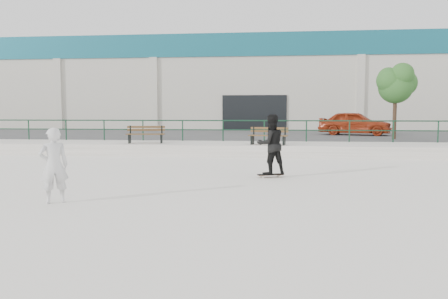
# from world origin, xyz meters

# --- Properties ---
(ground) EXTENTS (120.00, 120.00, 0.00)m
(ground) POSITION_xyz_m (0.00, 0.00, 0.00)
(ground) COLOR white
(ground) RESTS_ON ground
(ledge) EXTENTS (30.00, 3.00, 0.50)m
(ledge) POSITION_xyz_m (0.00, 9.50, 0.25)
(ledge) COLOR #B8B3A8
(ledge) RESTS_ON ground
(parking_strip) EXTENTS (60.00, 14.00, 0.50)m
(parking_strip) POSITION_xyz_m (0.00, 18.00, 0.25)
(parking_strip) COLOR #3F3F3F
(parking_strip) RESTS_ON ground
(railing) EXTENTS (28.00, 0.06, 1.03)m
(railing) POSITION_xyz_m (-0.00, 10.80, 1.24)
(railing) COLOR #163D27
(railing) RESTS_ON ledge
(commercial_building) EXTENTS (44.20, 16.33, 8.00)m
(commercial_building) POSITION_xyz_m (-0.00, 31.99, 4.58)
(commercial_building) COLOR beige
(commercial_building) RESTS_ON ground
(bench_left) EXTENTS (1.78, 0.76, 0.80)m
(bench_left) POSITION_xyz_m (-4.37, 9.11, 0.89)
(bench_left) COLOR brown
(bench_left) RESTS_ON ledge
(bench_right) EXTENTS (1.74, 0.82, 0.77)m
(bench_right) POSITION_xyz_m (1.21, 8.75, 0.88)
(bench_right) COLOR brown
(bench_right) RESTS_ON ledge
(tree) EXTENTS (2.19, 1.95, 3.89)m
(tree) POSITION_xyz_m (7.74, 13.31, 3.42)
(tree) COLOR #453522
(tree) RESTS_ON parking_strip
(red_car) EXTENTS (4.60, 2.95, 1.46)m
(red_car) POSITION_xyz_m (6.40, 17.07, 1.23)
(red_car) COLOR #9B2D13
(red_car) RESTS_ON parking_strip
(skateboard) EXTENTS (0.80, 0.44, 0.09)m
(skateboard) POSITION_xyz_m (1.33, 2.63, 0.07)
(skateboard) COLOR black
(skateboard) RESTS_ON ground
(standing_skater) EXTENTS (1.05, 0.95, 1.77)m
(standing_skater) POSITION_xyz_m (1.33, 2.63, 0.98)
(standing_skater) COLOR black
(standing_skater) RESTS_ON skateboard
(seated_skater) EXTENTS (0.70, 0.64, 1.61)m
(seated_skater) POSITION_xyz_m (-3.24, -1.54, 0.81)
(seated_skater) COLOR silver
(seated_skater) RESTS_ON ground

